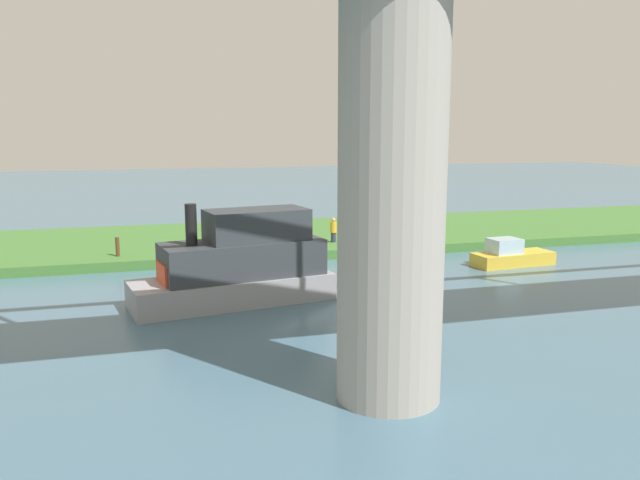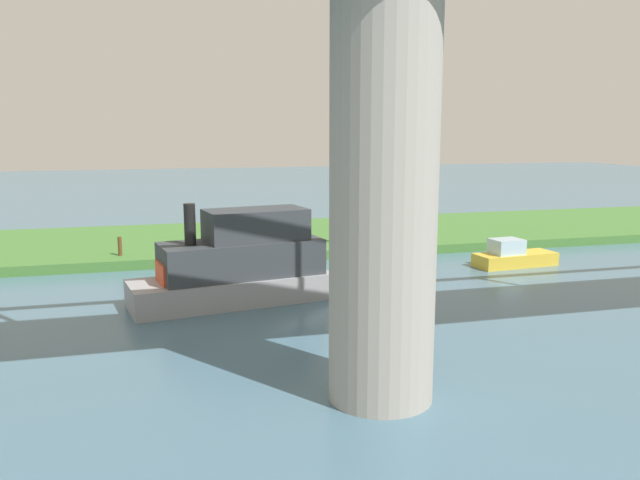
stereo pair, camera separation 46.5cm
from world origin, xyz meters
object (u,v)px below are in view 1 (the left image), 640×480
Objects in this scene: bridge_pylon at (392,191)px; mooring_post at (118,247)px; riverboat_paddlewheel at (239,265)px; person_on_bank at (333,230)px; houseboat_blue at (511,256)px.

mooring_post is at bearing -69.18° from bridge_pylon.
mooring_post is at bearing -60.25° from riverboat_paddlewheel.
person_on_bank is 11.66m from mooring_post.
riverboat_paddlewheel is (6.80, 9.31, 0.30)m from person_on_bank.
person_on_bank is (-4.54, -19.50, -4.15)m from bridge_pylon.
person_on_bank reaches higher than houseboat_blue.
houseboat_blue is (-7.48, 6.19, -0.70)m from person_on_bank.
houseboat_blue is at bearing 140.40° from person_on_bank.
person_on_bank is at bearing -39.60° from houseboat_blue.
bridge_pylon is 2.47× the size of houseboat_blue.
houseboat_blue is (-14.28, -3.12, -1.00)m from riverboat_paddlewheel.
mooring_post is (11.62, 0.87, -0.22)m from person_on_bank.
bridge_pylon is 20.40m from mooring_post.
riverboat_paddlewheel reaches higher than mooring_post.
riverboat_paddlewheel reaches higher than person_on_bank.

